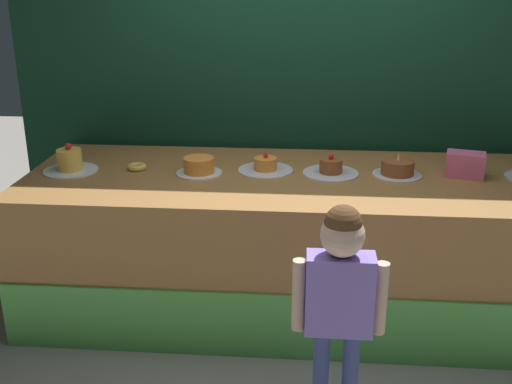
{
  "coord_description": "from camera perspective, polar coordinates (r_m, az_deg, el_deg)",
  "views": [
    {
      "loc": [
        0.05,
        -3.13,
        2.17
      ],
      "look_at": [
        -0.24,
        0.37,
        0.9
      ],
      "focal_mm": 43.47,
      "sensor_mm": 36.0,
      "label": 1
    }
  ],
  "objects": [
    {
      "name": "cake_center_left",
      "position": [
        4.03,
        0.88,
        2.38
      ],
      "size": [
        0.36,
        0.36,
        0.12
      ],
      "color": "silver",
      "rests_on": "stage_platform"
    },
    {
      "name": "cake_right",
      "position": [
        4.04,
        12.89,
        2.11
      ],
      "size": [
        0.31,
        0.31,
        0.15
      ],
      "color": "silver",
      "rests_on": "stage_platform"
    },
    {
      "name": "ground_plane",
      "position": [
        3.81,
        3.32,
        -14.96
      ],
      "size": [
        12.0,
        12.0,
        0.0
      ],
      "primitive_type": "plane",
      "color": "gray"
    },
    {
      "name": "cake_left",
      "position": [
        3.99,
        -5.27,
        2.36
      ],
      "size": [
        0.29,
        0.29,
        0.11
      ],
      "color": "white",
      "rests_on": "stage_platform"
    },
    {
      "name": "cake_far_left",
      "position": [
        4.2,
        -16.75,
        2.64
      ],
      "size": [
        0.35,
        0.35,
        0.19
      ],
      "color": "white",
      "rests_on": "stage_platform"
    },
    {
      "name": "curtain_backdrop",
      "position": [
        4.53,
        4.17,
        10.5
      ],
      "size": [
        4.19,
        0.08,
        2.88
      ],
      "primitive_type": "cube",
      "color": "#113823",
      "rests_on": "ground_plane"
    },
    {
      "name": "child_figure",
      "position": [
        2.98,
        7.73,
        -8.68
      ],
      "size": [
        0.45,
        0.21,
        1.17
      ],
      "color": "#3F4C8C",
      "rests_on": "ground_plane"
    },
    {
      "name": "donut",
      "position": [
        4.14,
        -10.91,
        2.29
      ],
      "size": [
        0.13,
        0.13,
        0.04
      ],
      "primitive_type": "torus",
      "color": "#F2BF4C",
      "rests_on": "stage_platform"
    },
    {
      "name": "pink_box",
      "position": [
        4.13,
        18.69,
        2.41
      ],
      "size": [
        0.26,
        0.2,
        0.16
      ],
      "primitive_type": "cube",
      "rotation": [
        0.0,
        0.0,
        -0.24
      ],
      "color": "#E6648E",
      "rests_on": "stage_platform"
    },
    {
      "name": "cake_center_right",
      "position": [
        4.0,
        6.89,
        2.16
      ],
      "size": [
        0.36,
        0.36,
        0.13
      ],
      "color": "silver",
      "rests_on": "stage_platform"
    },
    {
      "name": "stage_platform",
      "position": [
        4.12,
        3.69,
        -4.71
      ],
      "size": [
        3.47,
        1.27,
        0.93
      ],
      "color": "#9E6B38",
      "rests_on": "ground_plane"
    }
  ]
}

